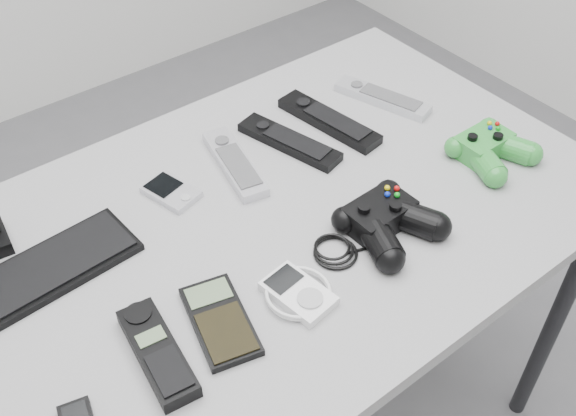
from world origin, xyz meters
TOP-DOWN VIEW (x-y plane):
  - desk at (0.04, 0.05)m, footprint 1.14×0.74m
  - pda_keyboard at (-0.32, 0.16)m, footprint 0.28×0.13m
  - pda at (-0.08, 0.20)m, footprint 0.08×0.11m
  - remote_silver_a at (0.05, 0.19)m, footprint 0.09×0.21m
  - remote_black_a at (0.27, 0.19)m, footprint 0.09×0.24m
  - remote_black_b at (0.17, 0.18)m, footprint 0.11×0.22m
  - remote_silver_b at (0.41, 0.18)m, footprint 0.11×0.21m
  - cordless_handset at (-0.27, -0.08)m, footprint 0.08×0.18m
  - calculator at (-0.17, -0.09)m, footprint 0.11×0.17m
  - mp3_player at (-0.04, -0.12)m, footprint 0.12×0.12m
  - controller_black at (0.16, -0.10)m, footprint 0.28×0.18m
  - controller_green at (0.44, -0.07)m, footprint 0.14×0.15m

SIDE VIEW (x-z plane):
  - desk at x=0.04m, z-range 0.32..1.08m
  - pda at x=-0.08m, z-range 0.77..0.78m
  - calculator at x=-0.17m, z-range 0.77..0.78m
  - pda_keyboard at x=-0.32m, z-range 0.77..0.78m
  - mp3_player at x=-0.04m, z-range 0.77..0.79m
  - remote_black_b at x=0.17m, z-range 0.77..0.79m
  - remote_silver_b at x=0.41m, z-range 0.77..0.79m
  - remote_silver_a at x=0.05m, z-range 0.77..0.79m
  - remote_black_a at x=0.27m, z-range 0.77..0.79m
  - cordless_handset at x=-0.27m, z-range 0.77..0.79m
  - controller_green at x=0.44m, z-range 0.77..0.82m
  - controller_black at x=0.16m, z-range 0.77..0.82m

